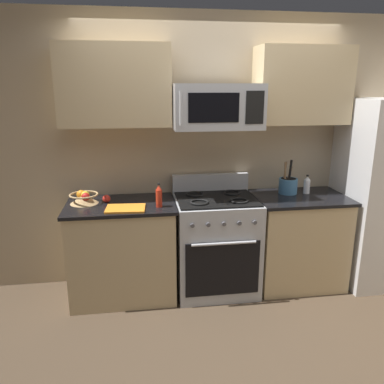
% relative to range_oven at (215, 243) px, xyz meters
% --- Properties ---
extents(ground_plane, '(16.00, 16.00, 0.00)m').
position_rel_range_oven_xyz_m(ground_plane, '(0.00, -0.65, -0.47)').
color(ground_plane, '#473828').
extents(wall_back, '(8.00, 0.10, 2.60)m').
position_rel_range_oven_xyz_m(wall_back, '(0.00, 0.39, 0.83)').
color(wall_back, tan).
rests_on(wall_back, ground).
extents(counter_left, '(0.98, 0.65, 0.91)m').
position_rel_range_oven_xyz_m(counter_left, '(-0.88, -0.00, -0.02)').
color(counter_left, tan).
rests_on(counter_left, ground).
extents(range_oven, '(0.76, 0.69, 1.09)m').
position_rel_range_oven_xyz_m(range_oven, '(0.00, 0.00, 0.00)').
color(range_oven, '#B2B5BA').
rests_on(range_oven, ground).
extents(counter_right, '(0.88, 0.65, 0.91)m').
position_rel_range_oven_xyz_m(counter_right, '(0.83, -0.00, -0.02)').
color(counter_right, tan).
rests_on(counter_right, ground).
extents(refrigerator, '(0.81, 0.76, 1.82)m').
position_rel_range_oven_xyz_m(refrigerator, '(1.69, -0.02, 0.44)').
color(refrigerator, silver).
rests_on(refrigerator, ground).
extents(microwave, '(0.78, 0.44, 0.39)m').
position_rel_range_oven_xyz_m(microwave, '(-0.00, 0.03, 1.28)').
color(microwave, '#B2B5BA').
extents(upper_cabinets_left, '(0.97, 0.34, 0.70)m').
position_rel_range_oven_xyz_m(upper_cabinets_left, '(-0.88, 0.17, 1.46)').
color(upper_cabinets_left, tan).
extents(upper_cabinets_right, '(0.87, 0.34, 0.70)m').
position_rel_range_oven_xyz_m(upper_cabinets_right, '(0.83, 0.17, 1.46)').
color(upper_cabinets_right, tan).
extents(utensil_crock, '(0.18, 0.18, 0.34)m').
position_rel_range_oven_xyz_m(utensil_crock, '(0.74, 0.12, 0.52)').
color(utensil_crock, teal).
rests_on(utensil_crock, counter_right).
extents(fruit_basket, '(0.26, 0.26, 0.12)m').
position_rel_range_oven_xyz_m(fruit_basket, '(-1.20, 0.06, 0.49)').
color(fruit_basket, tan).
rests_on(fruit_basket, counter_left).
extents(apple_loose, '(0.07, 0.07, 0.07)m').
position_rel_range_oven_xyz_m(apple_loose, '(-1.00, 0.06, 0.47)').
color(apple_loose, red).
rests_on(apple_loose, counter_left).
extents(cutting_board, '(0.35, 0.26, 0.02)m').
position_rel_range_oven_xyz_m(cutting_board, '(-0.83, -0.17, 0.44)').
color(cutting_board, orange).
rests_on(cutting_board, counter_left).
extents(bottle_hot_sauce, '(0.06, 0.06, 0.21)m').
position_rel_range_oven_xyz_m(bottle_hot_sauce, '(-0.54, -0.14, 0.53)').
color(bottle_hot_sauce, red).
rests_on(bottle_hot_sauce, counter_left).
extents(bottle_vinegar, '(0.06, 0.06, 0.19)m').
position_rel_range_oven_xyz_m(bottle_vinegar, '(0.93, 0.09, 0.52)').
color(bottle_vinegar, silver).
rests_on(bottle_vinegar, counter_right).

